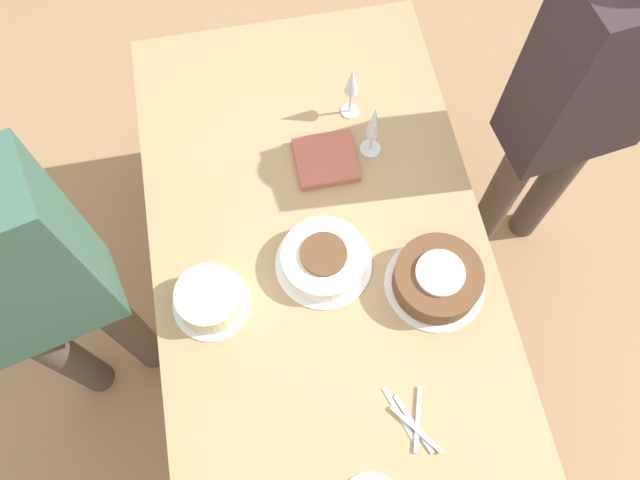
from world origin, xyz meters
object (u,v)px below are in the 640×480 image
(cake_front_chocolate, at_px, (437,279))
(person_watching, at_px, (23,288))
(wine_glass_near, at_px, (374,124))
(cake_back_decorated, at_px, (210,299))
(wine_glass_far, at_px, (352,84))
(person_cutting, at_px, (585,98))
(cake_center_white, at_px, (323,259))

(cake_front_chocolate, distance_m, person_watching, 1.09)
(wine_glass_near, bearing_deg, cake_back_decorated, 126.86)
(cake_front_chocolate, relative_size, person_watching, 0.18)
(wine_glass_near, height_order, wine_glass_far, wine_glass_near)
(cake_front_chocolate, relative_size, wine_glass_near, 1.32)
(wine_glass_far, bearing_deg, person_watching, 117.31)
(wine_glass_near, xyz_separation_m, person_cutting, (-0.07, -0.60, 0.06))
(cake_front_chocolate, bearing_deg, person_cutting, -52.20)
(cake_center_white, relative_size, person_watching, 0.18)
(wine_glass_far, distance_m, person_watching, 1.08)
(cake_front_chocolate, bearing_deg, person_watching, 83.23)
(cake_center_white, bearing_deg, person_watching, 89.51)
(wine_glass_far, bearing_deg, wine_glass_near, -167.11)
(cake_center_white, bearing_deg, cake_front_chocolate, -111.87)
(person_watching, bearing_deg, cake_front_chocolate, -20.84)
(cake_center_white, xyz_separation_m, cake_back_decorated, (-0.06, 0.33, 0.01))
(cake_back_decorated, distance_m, person_cutting, 1.21)
(wine_glass_far, bearing_deg, cake_front_chocolate, -169.36)
(cake_front_chocolate, xyz_separation_m, person_watching, (0.13, 1.07, 0.14))
(cake_center_white, bearing_deg, wine_glass_near, -31.86)
(cake_back_decorated, bearing_deg, person_watching, 81.50)
(cake_front_chocolate, bearing_deg, wine_glass_far, 10.64)
(cake_front_chocolate, xyz_separation_m, person_cutting, (0.40, -0.52, 0.16))
(wine_glass_far, height_order, person_watching, person_watching)
(wine_glass_far, bearing_deg, cake_back_decorated, 137.48)
(cake_back_decorated, height_order, wine_glass_near, wine_glass_near)
(cake_center_white, relative_size, cake_back_decorated, 1.27)
(cake_center_white, relative_size, wine_glass_near, 1.29)
(cake_back_decorated, relative_size, wine_glass_far, 1.08)
(person_cutting, bearing_deg, wine_glass_far, -26.97)
(cake_center_white, distance_m, person_cutting, 0.88)
(cake_center_white, relative_size, cake_front_chocolate, 0.98)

